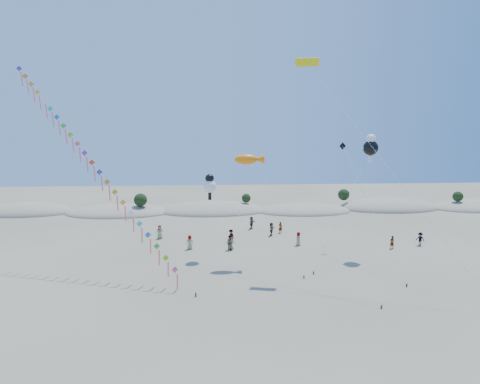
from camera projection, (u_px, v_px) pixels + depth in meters
The scene contains 9 objects.
ground at pixel (213, 350), 25.62m from camera, with size 160.00×160.00×0.00m, color #786C53.
dune_ridge at pixel (218, 211), 70.20m from camera, with size 145.30×11.49×5.57m.
kite_train at pixel (89, 160), 39.35m from camera, with size 20.12×14.84×21.28m.
fish_kite at pixel (250, 160), 41.58m from camera, with size 10.98×12.97×11.55m.
cartoon_kite_low at pixel (210, 185), 43.65m from camera, with size 9.68×8.21×9.30m.
cartoon_kite_high at pixel (371, 146), 44.14m from camera, with size 8.71×7.15×13.61m.
parafoil_kite at pixel (310, 66), 38.86m from camera, with size 13.60×13.63×20.98m.
dark_kite at pixel (360, 183), 43.86m from camera, with size 2.38×13.78×12.61m.
beachgoers at pixel (261, 234), 51.20m from camera, with size 33.36×12.08×1.82m.
Camera 1 is at (0.10, -23.88, 13.87)m, focal length 30.00 mm.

